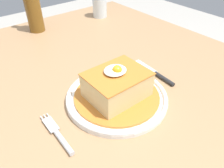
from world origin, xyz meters
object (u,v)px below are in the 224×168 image
(knife, at_px, (158,75))
(fork, at_px, (59,136))
(main_plate, at_px, (117,97))
(beer_bottle_amber, at_px, (33,7))
(drinking_glass, at_px, (100,7))

(knife, bearing_deg, fork, -176.68)
(main_plate, distance_m, fork, 0.18)
(beer_bottle_amber, bearing_deg, main_plate, -92.60)
(beer_bottle_amber, bearing_deg, fork, -109.61)
(fork, distance_m, knife, 0.35)
(drinking_glass, bearing_deg, fork, -133.36)
(beer_bottle_amber, relative_size, drinking_glass, 2.53)
(beer_bottle_amber, xyz_separation_m, drinking_glass, (0.31, -0.03, -0.05))
(main_plate, height_order, knife, main_plate)
(fork, relative_size, beer_bottle_amber, 0.53)
(fork, height_order, drinking_glass, drinking_glass)
(main_plate, relative_size, beer_bottle_amber, 1.01)
(knife, distance_m, beer_bottle_amber, 0.59)
(fork, distance_m, drinking_glass, 0.76)
(fork, bearing_deg, knife, 3.32)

